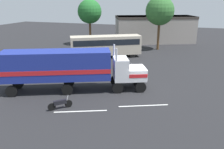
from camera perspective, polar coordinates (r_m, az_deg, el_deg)
ground_plane at (r=24.40m, az=5.95°, el=-3.72°), size 120.00×120.00×0.00m
lane_stripe_near at (r=20.99m, az=7.63°, el=-7.50°), size 4.09×1.91×0.01m
lane_stripe_mid at (r=20.01m, az=-7.63°, el=-8.84°), size 4.12×1.86×0.01m
semi_truck at (r=23.67m, az=-10.58°, el=1.84°), size 13.96×8.02×4.50m
person_bystander at (r=26.97m, az=-3.60°, el=0.50°), size 0.44×0.47×1.63m
parked_bus at (r=37.46m, az=-1.49°, el=7.33°), size 10.83×7.63×3.40m
parked_car at (r=36.45m, az=-16.76°, el=4.25°), size 4.59×2.34×1.57m
motorcycle at (r=20.53m, az=-12.45°, el=-6.92°), size 1.55×1.57×1.12m
tree_left at (r=47.82m, az=-5.45°, el=14.94°), size 4.70×4.70×8.91m
tree_center at (r=43.57m, az=11.53°, el=14.84°), size 5.03×5.03×9.42m
building_backdrop at (r=51.64m, az=10.33°, el=10.99°), size 17.36×12.11×5.50m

